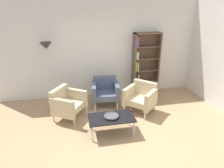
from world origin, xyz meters
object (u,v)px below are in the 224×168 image
(armchair_corner_red, at_px, (105,91))
(floor_lamp_torchiere, at_px, (47,53))
(coffee_table_low, at_px, (111,118))
(bookshelf_tall, at_px, (143,65))
(decorative_bowl, at_px, (111,116))
(armchair_spare_guest, at_px, (67,103))
(armchair_by_bookshelf, at_px, (141,97))

(armchair_corner_red, xyz_separation_m, floor_lamp_torchiere, (-1.49, 0.49, 1.03))
(coffee_table_low, bearing_deg, bookshelf_tall, 54.62)
(decorative_bowl, bearing_deg, bookshelf_tall, 54.62)
(armchair_spare_guest, bearing_deg, armchair_corner_red, -31.44)
(floor_lamp_torchiere, bearing_deg, coffee_table_low, -52.91)
(decorative_bowl, relative_size, floor_lamp_torchiere, 0.18)
(decorative_bowl, distance_m, floor_lamp_torchiere, 2.53)
(armchair_spare_guest, xyz_separation_m, floor_lamp_torchiere, (-0.46, 1.00, 1.03))
(coffee_table_low, height_order, floor_lamp_torchiere, floor_lamp_torchiere)
(coffee_table_low, distance_m, armchair_spare_guest, 1.27)
(coffee_table_low, bearing_deg, decorative_bowl, 116.57)
(bookshelf_tall, bearing_deg, armchair_by_bookshelf, -111.02)
(decorative_bowl, bearing_deg, armchair_spare_guest, 137.92)
(floor_lamp_torchiere, bearing_deg, bookshelf_tall, 2.33)
(coffee_table_low, xyz_separation_m, floor_lamp_torchiere, (-1.40, 1.85, 1.08))
(bookshelf_tall, relative_size, armchair_corner_red, 2.44)
(armchair_by_bookshelf, distance_m, armchair_spare_guest, 1.90)
(bookshelf_tall, xyz_separation_m, floor_lamp_torchiere, (-2.79, -0.11, 0.53))
(decorative_bowl, xyz_separation_m, armchair_spare_guest, (-0.94, 0.85, -0.02))
(coffee_table_low, xyz_separation_m, armchair_spare_guest, (-0.94, 0.85, 0.05))
(armchair_corner_red, bearing_deg, floor_lamp_torchiere, 167.07)
(armchair_by_bookshelf, height_order, floor_lamp_torchiere, floor_lamp_torchiere)
(bookshelf_tall, height_order, armchair_by_bookshelf, bookshelf_tall)
(bookshelf_tall, height_order, armchair_corner_red, bookshelf_tall)
(bookshelf_tall, height_order, coffee_table_low, bookshelf_tall)
(decorative_bowl, height_order, armchair_by_bookshelf, armchair_by_bookshelf)
(coffee_table_low, relative_size, armchair_spare_guest, 1.06)
(bookshelf_tall, height_order, floor_lamp_torchiere, bookshelf_tall)
(armchair_by_bookshelf, distance_m, armchair_corner_red, 1.02)
(armchair_corner_red, bearing_deg, coffee_table_low, -88.73)
(armchair_by_bookshelf, bearing_deg, armchair_corner_red, -167.01)
(armchair_spare_guest, relative_size, armchair_corner_red, 1.20)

